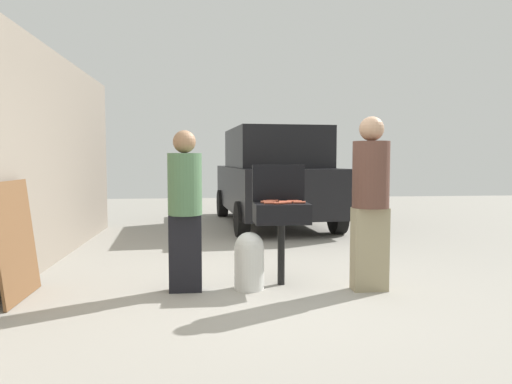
% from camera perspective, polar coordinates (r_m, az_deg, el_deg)
% --- Properties ---
extents(ground_plane, '(24.00, 24.00, 0.00)m').
position_cam_1_polar(ground_plane, '(5.16, 3.01, -11.73)').
color(ground_plane, '#9E998E').
extents(house_wall_side, '(0.24, 8.00, 2.85)m').
position_cam_1_polar(house_wall_side, '(6.28, -25.93, 3.83)').
color(house_wall_side, gray).
rests_on(house_wall_side, ground).
extents(bbq_grill, '(0.60, 0.44, 0.91)m').
position_cam_1_polar(bbq_grill, '(5.26, 3.05, -2.88)').
color(bbq_grill, black).
rests_on(bbq_grill, ground).
extents(grill_lid_open, '(0.60, 0.05, 0.42)m').
position_cam_1_polar(grill_lid_open, '(5.45, 2.70, 1.07)').
color(grill_lid_open, black).
rests_on(grill_lid_open, bbq_grill).
extents(hot_dog_0, '(0.13, 0.04, 0.03)m').
position_cam_1_polar(hot_dog_0, '(5.26, 1.28, -1.19)').
color(hot_dog_0, '#C6593D').
rests_on(hot_dog_0, bbq_grill).
extents(hot_dog_1, '(0.13, 0.04, 0.03)m').
position_cam_1_polar(hot_dog_1, '(5.35, 4.43, -1.11)').
color(hot_dog_1, '#AD4228').
rests_on(hot_dog_1, bbq_grill).
extents(hot_dog_2, '(0.13, 0.03, 0.03)m').
position_cam_1_polar(hot_dog_2, '(5.33, 1.55, -1.12)').
color(hot_dog_2, '#C6593D').
rests_on(hot_dog_2, bbq_grill).
extents(hot_dog_3, '(0.13, 0.03, 0.03)m').
position_cam_1_polar(hot_dog_3, '(5.37, 1.98, -1.08)').
color(hot_dog_3, '#B74C33').
rests_on(hot_dog_3, bbq_grill).
extents(hot_dog_4, '(0.13, 0.04, 0.03)m').
position_cam_1_polar(hot_dog_4, '(5.27, 3.43, -1.17)').
color(hot_dog_4, '#B74C33').
rests_on(hot_dog_4, bbq_grill).
extents(hot_dog_5, '(0.13, 0.03, 0.03)m').
position_cam_1_polar(hot_dog_5, '(5.13, 1.71, -1.32)').
color(hot_dog_5, '#C6593D').
rests_on(hot_dog_5, bbq_grill).
extents(hot_dog_6, '(0.13, 0.03, 0.03)m').
position_cam_1_polar(hot_dog_6, '(5.20, 3.61, -1.25)').
color(hot_dog_6, '#AD4228').
rests_on(hot_dog_6, bbq_grill).
extents(hot_dog_7, '(0.13, 0.03, 0.03)m').
position_cam_1_polar(hot_dog_7, '(5.22, 5.23, -1.24)').
color(hot_dog_7, '#C6593D').
rests_on(hot_dog_7, bbq_grill).
extents(hot_dog_8, '(0.13, 0.03, 0.03)m').
position_cam_1_polar(hot_dog_8, '(5.17, 3.47, -1.28)').
color(hot_dog_8, '#C6593D').
rests_on(hot_dog_8, bbq_grill).
extents(hot_dog_9, '(0.13, 0.04, 0.03)m').
position_cam_1_polar(hot_dog_9, '(5.31, 4.80, -1.15)').
color(hot_dog_9, '#B74C33').
rests_on(hot_dog_9, bbq_grill).
extents(hot_dog_10, '(0.13, 0.04, 0.03)m').
position_cam_1_polar(hot_dog_10, '(5.11, 2.88, -1.34)').
color(hot_dog_10, '#B74C33').
rests_on(hot_dog_10, bbq_grill).
extents(propane_tank, '(0.32, 0.32, 0.62)m').
position_cam_1_polar(propane_tank, '(5.15, -0.82, -8.09)').
color(propane_tank, silver).
rests_on(propane_tank, ground).
extents(person_left, '(0.36, 0.36, 1.69)m').
position_cam_1_polar(person_left, '(5.03, -8.50, -1.51)').
color(person_left, black).
rests_on(person_left, ground).
extents(person_right, '(0.39, 0.39, 1.84)m').
position_cam_1_polar(person_right, '(5.15, 13.55, -0.56)').
color(person_right, gray).
rests_on(person_right, ground).
extents(parked_minivan, '(2.32, 4.54, 2.02)m').
position_cam_1_polar(parked_minivan, '(10.09, 2.07, 1.90)').
color(parked_minivan, black).
rests_on(parked_minivan, ground).
extents(leaning_board, '(0.16, 0.90, 1.18)m').
position_cam_1_polar(leaning_board, '(5.31, -26.86, -5.18)').
color(leaning_board, brown).
rests_on(leaning_board, ground).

